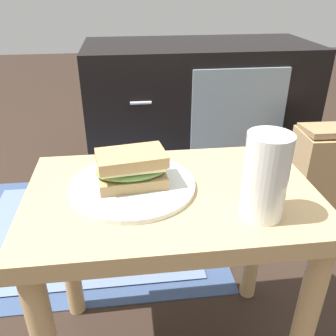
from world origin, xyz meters
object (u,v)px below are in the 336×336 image
object	(u,v)px
tv_cabinet	(197,110)
sandwich_front	(132,169)
plate	(133,186)
paper_bag	(321,175)
beer_glass	(265,178)

from	to	relation	value
tv_cabinet	sandwich_front	distance (m)	1.00
plate	paper_bag	distance (m)	0.88
sandwich_front	paper_bag	size ratio (longest dim) A/B	0.39
plate	beer_glass	distance (m)	0.25
tv_cabinet	paper_bag	world-z (taller)	tv_cabinet
plate	sandwich_front	distance (m)	0.04
plate	beer_glass	xyz separation A→B (m)	(0.22, -0.12, 0.07)
tv_cabinet	beer_glass	xyz separation A→B (m)	(-0.10, -1.04, 0.24)
beer_glass	paper_bag	xyz separation A→B (m)	(0.48, 0.58, -0.35)
plate	tv_cabinet	bearing A→B (deg)	71.08
plate	sandwich_front	xyz separation A→B (m)	(0.00, -0.00, 0.04)
sandwich_front	tv_cabinet	bearing A→B (deg)	71.08
tv_cabinet	sandwich_front	world-z (taller)	tv_cabinet
plate	beer_glass	world-z (taller)	beer_glass
tv_cabinet	paper_bag	bearing A→B (deg)	-50.94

